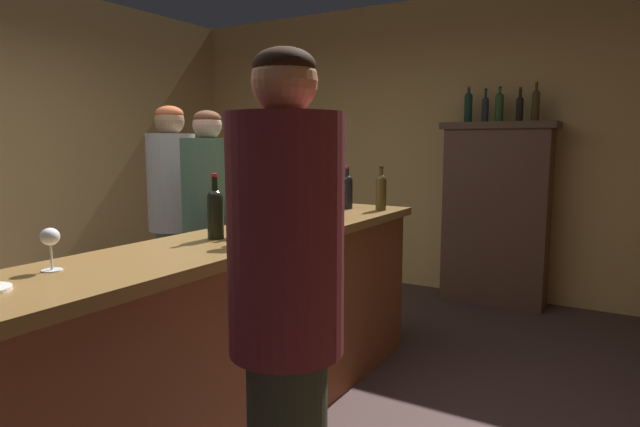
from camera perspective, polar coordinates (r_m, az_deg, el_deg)
name	(u,v)px	position (r m, az deg, el deg)	size (l,w,h in m)	color
floor	(188,405)	(3.25, -13.94, -19.20)	(7.97, 7.97, 0.00)	#43302D
wall_back	(405,147)	(5.56, 9.08, 7.08)	(5.16, 0.12, 2.83)	tan
bar_counter	(239,335)	(2.74, -8.62, -12.73)	(0.58, 3.08, 1.00)	brown
display_cabinet	(496,210)	(5.04, 18.26, 0.35)	(0.97, 0.36, 1.63)	#503528
wine_bottle_pinot	(215,211)	(2.55, -11.13, 0.25)	(0.08, 0.08, 0.31)	black
wine_bottle_merlot	(333,195)	(3.14, 1.43, 1.95)	(0.07, 0.07, 0.33)	#2D452C
wine_bottle_riesling	(249,210)	(2.62, -7.58, 0.42)	(0.08, 0.08, 0.28)	#1B2B3F
wine_bottle_rose	(347,190)	(3.65, 2.90, 2.54)	(0.08, 0.08, 0.29)	black
wine_bottle_syrah	(381,190)	(3.59, 6.54, 2.47)	(0.07, 0.07, 0.29)	#423415
wine_glass_front	(50,239)	(2.10, -26.87, -2.47)	(0.07, 0.07, 0.15)	white
wine_glass_mid	(326,195)	(3.60, 0.64, 2.02)	(0.06, 0.06, 0.14)	white
wine_glass_rear	(307,196)	(3.34, -1.38, 1.88)	(0.07, 0.07, 0.16)	white
wine_glass_spare	(249,210)	(2.93, -7.54, 0.43)	(0.08, 0.08, 0.12)	white
flower_arrangement	(266,207)	(2.47, -5.84, 0.71)	(0.15, 0.16, 0.37)	#385473
display_bottle_left	(468,106)	(5.08, 15.56, 11.00)	(0.07, 0.07, 0.32)	#173424
display_bottle_midleft	(485,108)	(5.04, 17.23, 10.70)	(0.06, 0.06, 0.30)	#232931
display_bottle_center	(499,106)	(5.01, 18.61, 10.85)	(0.07, 0.07, 0.30)	#2E4D26
display_bottle_midright	(520,107)	(4.98, 20.55, 10.58)	(0.06, 0.06, 0.29)	black
display_bottle_right	(536,104)	(4.96, 22.05, 10.81)	(0.07, 0.07, 0.34)	#40341A
patron_in_navy	(173,216)	(3.86, -15.43, -0.27)	(0.33, 0.33, 1.70)	#406755
patron_tall	(210,232)	(3.35, -11.65, -1.97)	(0.33, 0.33, 1.64)	gray
bartender	(286,327)	(1.53, -3.60, -12.02)	(0.32, 0.32, 1.70)	#2A3123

